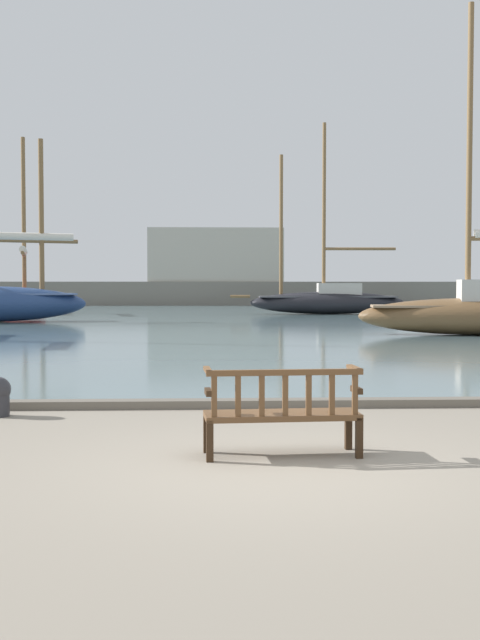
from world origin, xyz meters
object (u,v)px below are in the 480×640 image
sailboat_mid_starboard (476,310)px  sailboat_nearest_starboard (328,299)px  sailboat_centre_channel (25,298)px  park_bench (282,411)px

sailboat_mid_starboard → sailboat_nearest_starboard: (-2.08, 19.61, 0.02)m
sailboat_mid_starboard → sailboat_centre_channel: (-20.15, 22.09, 0.03)m
sailboat_centre_channel → park_bench: bearing=-73.9°
sailboat_centre_channel → sailboat_nearest_starboard: bearing=-7.8°
sailboat_centre_channel → sailboat_nearest_starboard: (18.07, -2.48, -0.01)m
sailboat_mid_starboard → sailboat_centre_channel: 29.90m
park_bench → sailboat_mid_starboard: bearing=65.8°
park_bench → sailboat_centre_channel: size_ratio=0.15×
sailboat_centre_channel → sailboat_nearest_starboard: sailboat_nearest_starboard is taller
park_bench → sailboat_mid_starboard: 20.44m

